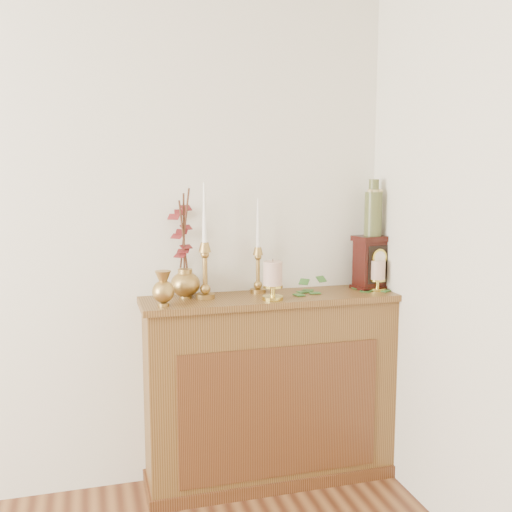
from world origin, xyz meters
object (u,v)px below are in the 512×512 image
object	(u,v)px
candlestick_left	(205,261)
ginger_jar	(182,248)
mantel_clock	(372,263)
candlestick_center	(258,262)
ceramic_vase	(373,211)
bud_vase	(163,289)

from	to	relation	value
candlestick_left	ginger_jar	xyz separation A→B (m)	(-0.09, 0.08, 0.05)
mantel_clock	candlestick_left	bearing A→B (deg)	170.01
candlestick_left	mantel_clock	size ratio (longest dim) A/B	2.00
candlestick_left	candlestick_center	world-z (taller)	candlestick_left
mantel_clock	ceramic_vase	distance (m)	0.26
candlestick_left	ceramic_vase	bearing A→B (deg)	0.69
mantel_clock	bud_vase	bearing A→B (deg)	176.26
bud_vase	mantel_clock	xyz separation A→B (m)	(1.06, 0.13, 0.05)
candlestick_center	bud_vase	bearing A→B (deg)	-159.56
bud_vase	ginger_jar	xyz separation A→B (m)	(0.12, 0.19, 0.15)
candlestick_center	mantel_clock	bearing A→B (deg)	-5.21
candlestick_center	candlestick_left	bearing A→B (deg)	-167.40
candlestick_center	ginger_jar	world-z (taller)	ginger_jar
candlestick_center	bud_vase	xyz separation A→B (m)	(-0.48, -0.18, -0.07)
ginger_jar	bud_vase	bearing A→B (deg)	-121.03
candlestick_center	ceramic_vase	xyz separation A→B (m)	(0.58, -0.05, 0.24)
ginger_jar	mantel_clock	xyz separation A→B (m)	(0.95, -0.07, -0.10)
mantel_clock	ceramic_vase	xyz separation A→B (m)	(-0.00, 0.00, 0.26)
bud_vase	mantel_clock	size ratio (longest dim) A/B	0.59
bud_vase	mantel_clock	world-z (taller)	mantel_clock
candlestick_left	bud_vase	world-z (taller)	candlestick_left
ceramic_vase	candlestick_center	bearing A→B (deg)	175.02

